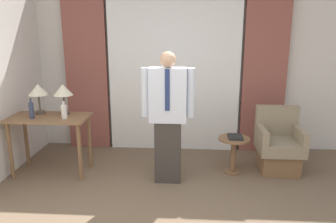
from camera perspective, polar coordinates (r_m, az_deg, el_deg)
name	(u,v)px	position (r m, az deg, el deg)	size (l,w,h in m)	color
wall_back	(174,65)	(5.26, 1.12, 8.03)	(10.00, 0.06, 2.70)	silver
curtain_sheer_center	(174,70)	(5.14, 1.05, 7.20)	(2.04, 0.06, 2.58)	white
curtain_drape_left	(86,69)	(5.39, -14.04, 7.11)	(0.66, 0.06, 2.58)	brown
curtain_drape_right	(265,71)	(5.26, 16.50, 6.78)	(0.66, 0.06, 2.58)	brown
desk	(50,126)	(4.64, -19.90, -2.46)	(1.04, 0.55, 0.80)	brown
table_lamp_left	(38,91)	(4.73, -21.67, 3.30)	(0.26, 0.26, 0.41)	#4C4238
table_lamp_right	(63,92)	(4.59, -17.79, 3.32)	(0.26, 0.26, 0.41)	#4C4238
bottle_near_edge	(31,110)	(4.56, -22.68, 0.21)	(0.06, 0.06, 0.27)	#2D3851
bottle_by_lamp	(64,111)	(4.43, -17.66, 0.02)	(0.07, 0.07, 0.23)	silver
person	(168,114)	(4.05, -0.02, -0.41)	(0.66, 0.22, 1.67)	#38332D
armchair	(279,147)	(4.79, 18.69, -5.92)	(0.59, 0.58, 0.88)	brown
side_table	(234,149)	(4.55, 11.34, -6.41)	(0.42, 0.42, 0.50)	brown
book	(235,137)	(4.49, 11.64, -4.34)	(0.19, 0.24, 0.03)	black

